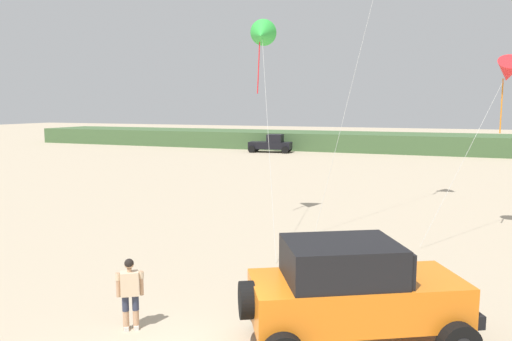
{
  "coord_description": "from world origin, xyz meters",
  "views": [
    {
      "loc": [
        4.3,
        -7.56,
        5.04
      ],
      "look_at": [
        0.3,
        2.76,
        3.57
      ],
      "focal_mm": 34.13,
      "sensor_mm": 36.0,
      "label": 1
    }
  ],
  "objects_px": {
    "jeep": "(353,291)",
    "kite_white_parafoil": "(262,34)",
    "person_watching": "(130,290)",
    "kite_red_delta": "(508,72)",
    "distant_pickup": "(271,144)"
  },
  "relations": [
    {
      "from": "jeep",
      "to": "kite_white_parafoil",
      "type": "relative_size",
      "value": 0.57
    },
    {
      "from": "person_watching",
      "to": "kite_red_delta",
      "type": "distance_m",
      "value": 15.91
    },
    {
      "from": "person_watching",
      "to": "distant_pickup",
      "type": "xyz_separation_m",
      "value": [
        -11.25,
        41.55,
        0.0
      ]
    },
    {
      "from": "kite_white_parafoil",
      "to": "distant_pickup",
      "type": "bearing_deg",
      "value": 108.64
    },
    {
      "from": "person_watching",
      "to": "kite_red_delta",
      "type": "bearing_deg",
      "value": 55.04
    },
    {
      "from": "person_watching",
      "to": "kite_red_delta",
      "type": "xyz_separation_m",
      "value": [
        8.57,
        12.26,
        5.41
      ]
    },
    {
      "from": "person_watching",
      "to": "jeep",
      "type": "bearing_deg",
      "value": 12.98
    },
    {
      "from": "kite_red_delta",
      "to": "kite_white_parafoil",
      "type": "relative_size",
      "value": 0.81
    },
    {
      "from": "jeep",
      "to": "distant_pickup",
      "type": "distance_m",
      "value": 43.51
    },
    {
      "from": "jeep",
      "to": "person_watching",
      "type": "xyz_separation_m",
      "value": [
        -4.8,
        -1.11,
        -0.26
      ]
    },
    {
      "from": "jeep",
      "to": "distant_pickup",
      "type": "relative_size",
      "value": 1.04
    },
    {
      "from": "distant_pickup",
      "to": "kite_red_delta",
      "type": "height_order",
      "value": "kite_red_delta"
    },
    {
      "from": "jeep",
      "to": "kite_white_parafoil",
      "type": "xyz_separation_m",
      "value": [
        -5.62,
        9.53,
        6.78
      ]
    },
    {
      "from": "kite_red_delta",
      "to": "jeep",
      "type": "bearing_deg",
      "value": -108.68
    },
    {
      "from": "jeep",
      "to": "person_watching",
      "type": "height_order",
      "value": "jeep"
    }
  ]
}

